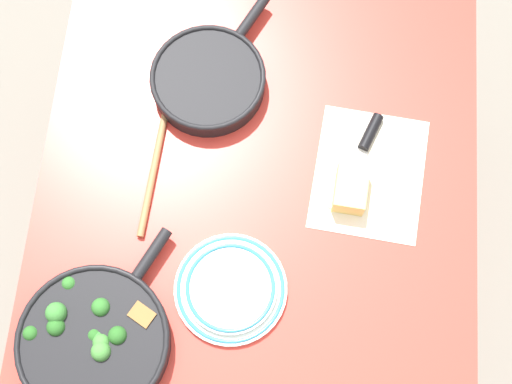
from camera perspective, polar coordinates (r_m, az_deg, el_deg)
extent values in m
plane|color=slate|center=(2.23, 0.00, -6.04)|extent=(14.00, 14.00, 0.00)
cube|color=red|center=(1.52, 0.00, -0.40)|extent=(1.30, 0.93, 0.03)
cylinder|color=#BCBCC1|center=(2.15, -9.62, 12.67)|extent=(0.05, 0.05, 0.72)
cylinder|color=#BCBCC1|center=(2.13, 12.59, 10.86)|extent=(0.05, 0.05, 0.72)
cylinder|color=black|center=(1.45, -12.81, -11.65)|extent=(0.30, 0.30, 0.04)
torus|color=black|center=(1.43, -13.01, -11.55)|extent=(0.30, 0.30, 0.01)
cylinder|color=black|center=(1.45, -8.33, -4.89)|extent=(0.11, 0.07, 0.02)
cylinder|color=#205218|center=(1.47, -15.47, -10.48)|extent=(0.01, 0.01, 0.02)
sphere|color=#286023|center=(1.45, -15.70, -10.36)|extent=(0.04, 0.04, 0.04)
cylinder|color=#2C6823|center=(1.48, -15.43, -9.45)|extent=(0.01, 0.01, 0.02)
sphere|color=#387A33|center=(1.45, -15.69, -9.29)|extent=(0.04, 0.04, 0.04)
cylinder|color=#245B1C|center=(1.48, -14.54, -7.25)|extent=(0.01, 0.01, 0.02)
sphere|color=#2D6B28|center=(1.47, -14.71, -7.11)|extent=(0.03, 0.03, 0.03)
cylinder|color=#2C6823|center=(1.46, -12.44, -11.35)|extent=(0.01, 0.01, 0.02)
sphere|color=#387A33|center=(1.44, -12.59, -11.27)|extent=(0.03, 0.03, 0.03)
cylinder|color=#357027|center=(1.45, -12.10, -12.46)|extent=(0.01, 0.01, 0.02)
sphere|color=#428438|center=(1.42, -12.30, -12.36)|extent=(0.04, 0.04, 0.04)
cylinder|color=#205218|center=(1.46, -12.63, -11.21)|extent=(0.01, 0.01, 0.02)
sphere|color=#286023|center=(1.44, -12.79, -11.13)|extent=(0.03, 0.03, 0.03)
cylinder|color=#245B1C|center=(1.46, -12.12, -9.14)|extent=(0.01, 0.01, 0.02)
sphere|color=#2D6B28|center=(1.44, -12.31, -9.00)|extent=(0.04, 0.04, 0.04)
cylinder|color=#205218|center=(1.45, -10.84, -11.30)|extent=(0.01, 0.01, 0.02)
sphere|color=#286023|center=(1.42, -11.01, -11.20)|extent=(0.04, 0.04, 0.04)
cylinder|color=#357027|center=(1.45, -12.10, -11.78)|extent=(0.01, 0.01, 0.02)
sphere|color=#428438|center=(1.43, -12.27, -11.69)|extent=(0.03, 0.03, 0.03)
cylinder|color=#205218|center=(1.49, -17.35, -10.84)|extent=(0.01, 0.01, 0.02)
sphere|color=#286023|center=(1.47, -17.57, -10.74)|extent=(0.03, 0.03, 0.03)
cube|color=olive|center=(1.48, -16.74, -11.49)|extent=(0.04, 0.04, 0.02)
cube|color=olive|center=(1.43, -9.01, -9.75)|extent=(0.05, 0.06, 0.04)
cube|color=#AD7F4C|center=(1.46, -13.39, -8.78)|extent=(0.04, 0.04, 0.03)
cube|color=#AD7F4C|center=(1.45, -12.53, -10.21)|extent=(0.03, 0.03, 0.03)
cube|color=olive|center=(1.47, -15.33, -11.17)|extent=(0.03, 0.04, 0.03)
cube|color=olive|center=(1.46, -11.44, -7.76)|extent=(0.04, 0.04, 0.03)
cylinder|color=black|center=(1.58, -3.83, 8.82)|extent=(0.25, 0.25, 0.05)
torus|color=black|center=(1.56, -3.88, 9.19)|extent=(0.25, 0.25, 0.01)
cylinder|color=black|center=(1.64, -0.31, 13.85)|extent=(0.11, 0.07, 0.02)
cylinder|color=#EAD170|center=(1.58, -3.82, 8.77)|extent=(0.20, 0.20, 0.02)
cylinder|color=#996B42|center=(1.53, -8.03, 2.55)|extent=(0.34, 0.03, 0.02)
ellipsoid|color=#996B42|center=(1.60, -6.73, 8.98)|extent=(0.07, 0.04, 0.02)
cube|color=silver|center=(1.53, 9.03, 1.47)|extent=(0.30, 0.25, 0.00)
cube|color=silver|center=(1.52, 7.37, 0.99)|extent=(0.15, 0.08, 0.01)
cylinder|color=black|center=(1.56, 9.16, 4.75)|extent=(0.09, 0.05, 0.02)
cube|color=#EACC66|center=(1.49, 7.58, 0.27)|extent=(0.10, 0.07, 0.05)
cylinder|color=silver|center=(1.45, -2.04, -7.77)|extent=(0.23, 0.23, 0.01)
torus|color=teal|center=(1.44, -2.05, -7.73)|extent=(0.22, 0.22, 0.01)
cylinder|color=silver|center=(1.44, -2.05, -7.69)|extent=(0.19, 0.19, 0.01)
torus|color=teal|center=(1.43, -2.06, -7.64)|extent=(0.18, 0.18, 0.01)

